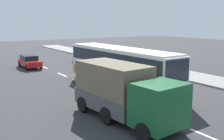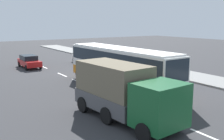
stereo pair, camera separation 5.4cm
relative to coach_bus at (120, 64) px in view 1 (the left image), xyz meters
name	(u,v)px [view 1 (the left image)]	position (x,y,z in m)	size (l,w,h in m)	color
ground_plane	(119,84)	(-1.25, 0.82, -2.13)	(120.00, 120.00, 0.00)	#333335
sidewalk_curb	(181,74)	(-1.25, 8.82, -2.05)	(80.00, 4.00, 0.15)	gray
lane_centreline	(71,79)	(-5.82, -1.76, -2.13)	(32.03, 0.16, 0.01)	white
coach_bus	(120,64)	(0.00, 0.00, 0.00)	(12.39, 2.93, 3.43)	orange
cargo_truck	(123,91)	(5.97, -3.92, -0.44)	(7.36, 3.05, 3.17)	#19592D
car_red_compact	(29,61)	(-14.41, -3.36, -1.33)	(4.38, 1.87, 1.52)	#B21919
car_white_minivan	(84,58)	(-13.91, 3.87, -1.36)	(4.44, 2.03, 1.42)	white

